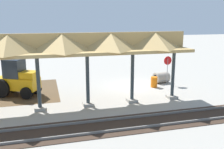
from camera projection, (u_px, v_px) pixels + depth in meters
The scene contains 8 objects.
ground_plane at pixel (134, 86), 21.67m from camera, with size 120.00×120.00×0.00m, color #9E998E.
dirt_work_zone at pixel (6, 93), 19.85m from camera, with size 8.12×7.00×0.01m, color brown.
platform_canopy at pixel (36, 46), 15.19m from camera, with size 20.01×3.20×4.90m.
rail_tracks at pixel (177, 118), 14.68m from camera, with size 60.00×2.58×0.15m.
stop_sign at pixel (168, 64), 21.97m from camera, with size 0.76×0.10×2.53m.
backhoe at pixel (16, 79), 18.90m from camera, with size 5.08×3.45×2.82m.
concrete_pipe at pixel (161, 77), 22.82m from camera, with size 1.47×1.20×0.98m.
traffic_barrel at pixel (154, 82), 21.37m from camera, with size 0.56×0.56×0.90m, color orange.
Camera 1 is at (7.27, 19.70, 5.78)m, focal length 40.00 mm.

